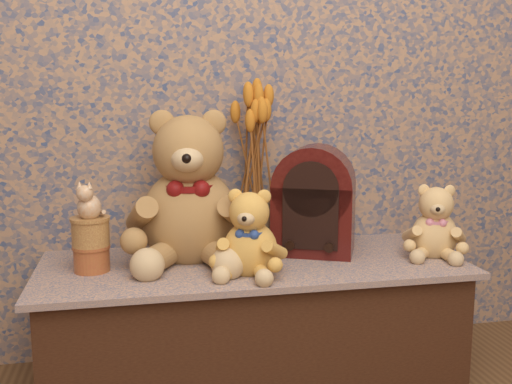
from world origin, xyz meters
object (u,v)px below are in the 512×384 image
(teddy_medium, at_px, (250,228))
(ceramic_vase, at_px, (256,222))
(cathedral_radio, at_px, (314,200))
(cat_figurine, at_px, (89,199))
(teddy_small, at_px, (435,218))
(teddy_large, at_px, (189,180))
(biscuit_tin_lower, at_px, (92,259))

(teddy_medium, height_order, ceramic_vase, teddy_medium)
(cathedral_radio, bearing_deg, cat_figurine, -150.06)
(teddy_small, height_order, ceramic_vase, teddy_small)
(teddy_large, bearing_deg, cathedral_radio, 5.73)
(teddy_large, height_order, cathedral_radio, teddy_large)
(teddy_large, distance_m, teddy_medium, 0.29)
(cathedral_radio, height_order, ceramic_vase, cathedral_radio)
(teddy_large, bearing_deg, cat_figurine, -157.19)
(teddy_medium, relative_size, ceramic_vase, 1.43)
(teddy_small, distance_m, ceramic_vase, 0.61)
(teddy_large, height_order, ceramic_vase, teddy_large)
(teddy_medium, relative_size, cat_figurine, 2.35)
(teddy_large, xyz_separation_m, cathedral_radio, (0.43, -0.01, -0.08))
(cathedral_radio, distance_m, ceramic_vase, 0.22)
(ceramic_vase, bearing_deg, biscuit_tin_lower, -165.01)
(teddy_large, bearing_deg, teddy_medium, -43.47)
(cat_figurine, bearing_deg, cathedral_radio, 23.97)
(teddy_large, distance_m, biscuit_tin_lower, 0.40)
(teddy_small, bearing_deg, cat_figurine, -159.30)
(cathedral_radio, distance_m, cat_figurine, 0.75)
(teddy_medium, xyz_separation_m, cathedral_radio, (0.26, 0.19, 0.05))
(teddy_large, bearing_deg, ceramic_vase, 22.20)
(teddy_medium, bearing_deg, biscuit_tin_lower, -171.30)
(teddy_medium, bearing_deg, cat_figurine, -171.30)
(teddy_small, relative_size, cat_figurine, 2.20)
(teddy_large, distance_m, cat_figurine, 0.33)
(teddy_medium, bearing_deg, teddy_large, 151.41)
(teddy_medium, distance_m, teddy_small, 0.65)
(ceramic_vase, xyz_separation_m, cat_figurine, (-0.55, -0.15, 0.13))
(biscuit_tin_lower, bearing_deg, teddy_small, -2.63)
(ceramic_vase, distance_m, cat_figurine, 0.59)
(cathedral_radio, height_order, cat_figurine, cathedral_radio)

